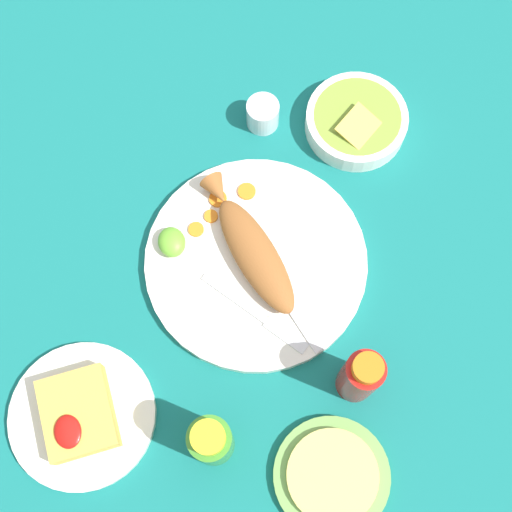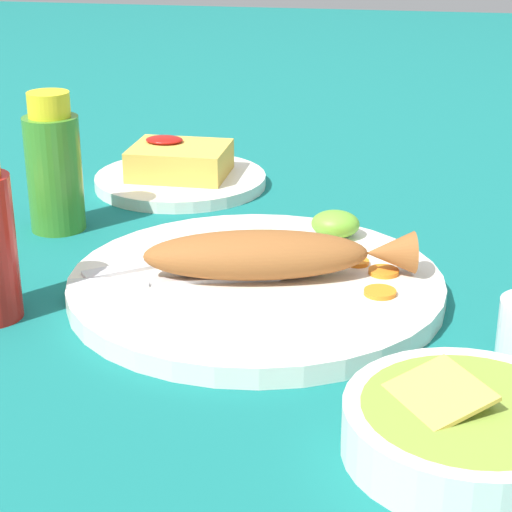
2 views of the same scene
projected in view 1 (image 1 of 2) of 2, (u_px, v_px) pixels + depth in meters
The scene contains 18 objects.
ground_plane at pixel (256, 264), 1.08m from camera, with size 4.00×4.00×0.00m, color #146B66.
main_plate at pixel (256, 262), 1.07m from camera, with size 0.33×0.33×0.02m, color white.
fried_fish at pixel (252, 248), 1.04m from camera, with size 0.24×0.10×0.04m.
fork_near at pixel (291, 305), 1.04m from camera, with size 0.18×0.06×0.00m.
fork_far at pixel (261, 317), 1.03m from camera, with size 0.16×0.12×0.00m.
carrot_slice_near at pixel (247, 191), 1.09m from camera, with size 0.03×0.03×0.00m, color orange.
carrot_slice_mid at pixel (218, 199), 1.09m from camera, with size 0.03×0.03×0.00m, color orange.
carrot_slice_far at pixel (211, 216), 1.08m from camera, with size 0.02×0.02×0.00m, color orange.
carrot_slice_extra at pixel (196, 229), 1.07m from camera, with size 0.02×0.02×0.00m, color orange.
lime_wedge_main at pixel (172, 242), 1.05m from camera, with size 0.05×0.04×0.03m, color #6BB233.
hot_sauce_bottle_red at pixel (360, 376), 0.95m from camera, with size 0.05×0.05×0.14m.
hot_sauce_bottle_green at pixel (211, 441), 0.93m from camera, with size 0.06×0.06×0.15m.
salt_cup at pixel (263, 115), 1.13m from camera, with size 0.05×0.05×0.05m.
side_plate_fries at pixel (82, 416), 1.00m from camera, with size 0.21×0.21×0.01m, color white.
fries_pile at pixel (78, 414), 0.97m from camera, with size 0.11×0.09×0.04m.
guacamole_bowl at pixel (356, 121), 1.13m from camera, with size 0.16×0.16×0.05m.
tortilla_plate at pixel (332, 476), 0.97m from camera, with size 0.16×0.16×0.01m, color #6B9E4C.
tortilla_stack at pixel (333, 476), 0.96m from camera, with size 0.13×0.13×0.01m, color #E0C666.
Camera 1 is at (0.32, -0.09, 1.02)m, focal length 50.00 mm.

